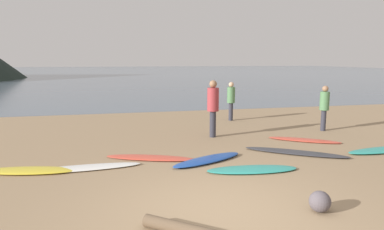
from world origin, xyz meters
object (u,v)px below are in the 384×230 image
surfboard_1 (80,168)px  person_3 (324,104)px  beach_rock_far (320,202)px  surfboard_2 (150,158)px  surfboard_4 (252,169)px  person_1 (231,98)px  surfboard_3 (208,160)px  surfboard_5 (296,152)px  surfboard_0 (29,170)px  person_0 (213,104)px  surfboard_6 (304,140)px

surfboard_1 → person_3: size_ratio=1.74×
person_3 → beach_rock_far: size_ratio=4.46×
surfboard_2 → surfboard_4: (2.08, -1.42, 0.00)m
person_1 → beach_rock_far: bearing=64.9°
person_1 → person_3: (2.43, -2.59, 0.00)m
surfboard_3 → person_1: (2.40, 5.18, 0.86)m
surfboard_2 → surfboard_5: surfboard_5 is taller
surfboard_2 → beach_rock_far: 4.27m
surfboard_5 → surfboard_2: bearing=-150.9°
surfboard_0 → surfboard_4: surfboard_0 is taller
surfboard_1 → person_0: bearing=30.4°
surfboard_6 → surfboard_4: bearing=-105.3°
surfboard_1 → surfboard_4: 3.82m
surfboard_5 → beach_rock_far: (-1.40, -3.20, 0.14)m
surfboard_0 → beach_rock_far: 5.92m
surfboard_1 → surfboard_0: bearing=174.6°
person_0 → person_3: size_ratio=1.16×
person_0 → surfboard_4: bearing=-109.1°
surfboard_6 → person_0: 2.95m
person_0 → surfboard_1: bearing=-164.6°
surfboard_2 → surfboard_6: 4.77m
beach_rock_far → person_0: bearing=91.6°
surfboard_6 → person_0: size_ratio=1.17×
surfboard_1 → beach_rock_far: 5.02m
person_1 → surfboard_6: bearing=89.0°
surfboard_6 → person_3: (1.44, 1.21, 0.88)m
surfboard_6 → surfboard_5: bearing=-94.7°
person_3 → beach_rock_far: bearing=173.4°
surfboard_2 → surfboard_6: bearing=31.2°
surfboard_2 → beach_rock_far: beach_rock_far is taller
person_1 → person_3: person_3 is taller
surfboard_0 → surfboard_3: bearing=9.3°
person_1 → person_3: bearing=117.6°
person_3 → beach_rock_far: 6.83m
surfboard_1 → surfboard_6: (6.32, 1.31, -0.00)m
surfboard_2 → beach_rock_far: bearing=-35.8°
surfboard_0 → person_3: 9.20m
surfboard_3 → surfboard_6: 3.66m
surfboard_0 → surfboard_4: (4.76, -1.00, -0.01)m
surfboard_4 → surfboard_6: 3.46m
surfboard_3 → surfboard_5: (2.42, 0.16, -0.01)m
surfboard_6 → beach_rock_far: size_ratio=6.07×
surfboard_6 → beach_rock_far: beach_rock_far is taller
surfboard_0 → surfboard_2: size_ratio=0.92×
person_1 → beach_rock_far: (-1.38, -8.21, -0.73)m
surfboard_6 → person_1: size_ratio=1.36×
surfboard_4 → beach_rock_far: bearing=-77.4°
surfboard_2 → person_3: bearing=39.5°
surfboard_4 → beach_rock_far: 2.17m
surfboard_2 → beach_rock_far: size_ratio=6.48×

